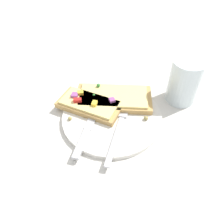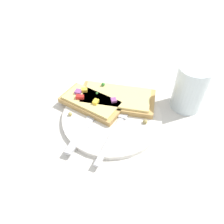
{
  "view_description": "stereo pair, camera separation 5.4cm",
  "coord_description": "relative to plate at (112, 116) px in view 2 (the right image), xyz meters",
  "views": [
    {
      "loc": [
        -0.33,
        0.18,
        0.41
      ],
      "look_at": [
        0.0,
        0.0,
        0.02
      ],
      "focal_mm": 35.0,
      "sensor_mm": 36.0,
      "label": 1
    },
    {
      "loc": [
        -0.36,
        0.13,
        0.41
      ],
      "look_at": [
        0.0,
        0.0,
        0.02
      ],
      "focal_mm": 35.0,
      "sensor_mm": 36.0,
      "label": 2
    }
  ],
  "objects": [
    {
      "name": "ground_plane",
      "position": [
        0.0,
        0.0,
        -0.01
      ],
      "size": [
        4.0,
        4.0,
        0.0
      ],
      "primitive_type": "plane",
      "color": "beige"
    },
    {
      "name": "plate",
      "position": [
        0.0,
        0.0,
        0.0
      ],
      "size": [
        0.25,
        0.25,
        0.01
      ],
      "color": "silver",
      "rests_on": "ground"
    },
    {
      "name": "fork",
      "position": [
        -0.03,
        -0.01,
        0.01
      ],
      "size": [
        0.18,
        0.17,
        0.01
      ],
      "rotation": [
        0.0,
        0.0,
        5.53
      ],
      "color": "#B7B7BC",
      "rests_on": "plate"
    },
    {
      "name": "knife",
      "position": [
        -0.01,
        0.07,
        0.01
      ],
      "size": [
        0.17,
        0.16,
        0.01
      ],
      "rotation": [
        0.0,
        0.0,
        5.54
      ],
      "color": "#B7B7BC",
      "rests_on": "plate"
    },
    {
      "name": "pizza_slice_main",
      "position": [
        0.05,
        -0.03,
        0.02
      ],
      "size": [
        0.19,
        0.22,
        0.03
      ],
      "rotation": [
        0.0,
        0.0,
        1.02
      ],
      "color": "tan",
      "rests_on": "plate"
    },
    {
      "name": "pizza_slice_corner",
      "position": [
        0.05,
        0.04,
        0.02
      ],
      "size": [
        0.18,
        0.16,
        0.03
      ],
      "rotation": [
        0.0,
        0.0,
        3.79
      ],
      "color": "tan",
      "rests_on": "plate"
    },
    {
      "name": "crumb_scatter",
      "position": [
        0.02,
        -0.02,
        0.01
      ],
      "size": [
        0.16,
        0.17,
        0.01
      ],
      "color": "tan",
      "rests_on": "plate"
    },
    {
      "name": "drinking_glass",
      "position": [
        -0.02,
        -0.2,
        0.05
      ],
      "size": [
        0.08,
        0.08,
        0.12
      ],
      "color": "silver",
      "rests_on": "ground"
    }
  ]
}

